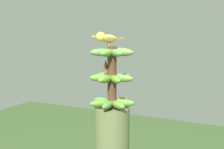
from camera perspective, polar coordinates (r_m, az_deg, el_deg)
The scene contains 2 objects.
banana_bunch at distance 1.81m, azimuth -0.02°, elevation -0.49°, with size 0.25×0.25×0.34m.
perched_bird at distance 1.79m, azimuth -1.16°, elevation 6.18°, with size 0.15×0.12×0.08m.
Camera 1 is at (0.80, -1.60, 1.68)m, focal length 54.20 mm.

